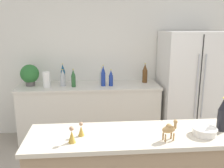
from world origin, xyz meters
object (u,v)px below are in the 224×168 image
at_px(back_bottle_5, 73,78).
at_px(wine_bottle, 223,115).
at_px(back_bottle_1, 111,78).
at_px(back_bottle_3, 63,78).
at_px(back_bottle_4, 145,73).
at_px(potted_plant, 30,74).
at_px(fruit_bowl, 205,131).
at_px(refrigerator, 190,86).
at_px(back_bottle_2, 63,75).
at_px(wise_man_figurine_crimson, 81,130).
at_px(camel_figurine, 169,129).
at_px(back_bottle_0, 102,76).
at_px(wise_man_figurine_blue, 72,136).
at_px(paper_towel_roll, 47,80).
at_px(back_bottle_6, 103,76).

xyz_separation_m(back_bottle_5, wine_bottle, (1.35, -1.76, 0.05)).
bearing_deg(back_bottle_1, back_bottle_3, 176.08).
bearing_deg(back_bottle_1, back_bottle_4, 17.37).
bearing_deg(potted_plant, fruit_bowl, -46.94).
distance_m(refrigerator, back_bottle_3, 1.96).
bearing_deg(back_bottle_2, wise_man_figurine_crimson, -79.92).
bearing_deg(wise_man_figurine_crimson, back_bottle_5, 95.66).
xyz_separation_m(wine_bottle, fruit_bowl, (-0.18, -0.07, -0.10)).
height_order(refrigerator, camel_figurine, refrigerator).
bearing_deg(back_bottle_0, back_bottle_2, 177.92).
xyz_separation_m(camel_figurine, wise_man_figurine_blue, (-0.74, 0.02, -0.04)).
distance_m(refrigerator, wise_man_figurine_crimson, 2.42).
xyz_separation_m(potted_plant, fruit_bowl, (1.83, -1.95, -0.10)).
relative_size(back_bottle_0, fruit_bowl, 1.31).
relative_size(back_bottle_0, wise_man_figurine_crimson, 2.25).
bearing_deg(refrigerator, wine_bottle, -103.91).
bearing_deg(back_bottle_5, potted_plant, 169.88).
xyz_separation_m(paper_towel_roll, back_bottle_2, (0.23, 0.13, 0.04)).
bearing_deg(back_bottle_2, back_bottle_6, -12.57).
height_order(paper_towel_roll, back_bottle_3, back_bottle_3).
height_order(potted_plant, camel_figurine, potted_plant).
xyz_separation_m(back_bottle_1, wise_man_figurine_blue, (-0.45, -1.90, -0.02)).
distance_m(potted_plant, back_bottle_3, 0.50).
height_order(potted_plant, back_bottle_6, potted_plant).
height_order(back_bottle_1, fruit_bowl, back_bottle_1).
xyz_separation_m(refrigerator, back_bottle_3, (-1.96, 0.04, 0.16)).
distance_m(back_bottle_5, back_bottle_6, 0.44).
distance_m(refrigerator, wine_bottle, 1.85).
relative_size(paper_towel_roll, back_bottle_3, 0.89).
bearing_deg(back_bottle_4, back_bottle_2, -178.42).
bearing_deg(wine_bottle, back_bottle_1, 114.04).
bearing_deg(paper_towel_roll, back_bottle_6, -0.24).
distance_m(back_bottle_2, wise_man_figurine_blue, 2.06).
xyz_separation_m(back_bottle_4, wine_bottle, (0.24, -1.95, 0.03)).
bearing_deg(back_bottle_2, back_bottle_0, -2.08).
xyz_separation_m(back_bottle_1, wine_bottle, (0.79, -1.78, 0.06)).
relative_size(refrigerator, back_bottle_1, 6.78).
relative_size(back_bottle_6, fruit_bowl, 1.59).
xyz_separation_m(refrigerator, fruit_bowl, (-0.62, -1.86, 0.11)).
relative_size(back_bottle_6, wine_bottle, 1.11).
height_order(back_bottle_1, back_bottle_6, back_bottle_6).
distance_m(back_bottle_2, camel_figurine, 2.30).
distance_m(back_bottle_6, wise_man_figurine_blue, 1.93).
bearing_deg(back_bottle_4, camel_figurine, -97.07).
bearing_deg(refrigerator, back_bottle_2, 176.22).
xyz_separation_m(back_bottle_0, camel_figurine, (0.43, -2.04, 0.01)).
xyz_separation_m(back_bottle_6, wine_bottle, (0.91, -1.78, 0.02)).
relative_size(refrigerator, potted_plant, 5.22).
bearing_deg(camel_figurine, back_bottle_5, 114.13).
height_order(paper_towel_roll, camel_figurine, paper_towel_roll).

